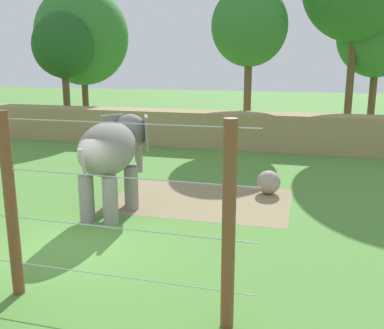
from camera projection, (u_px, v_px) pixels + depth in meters
ground_plane at (77, 244)px, 11.20m from camera, size 120.00×120.00×0.00m
dirt_patch at (202, 200)px, 14.78m from camera, size 5.90×4.06×0.01m
embankment_wall at (207, 129)px, 23.98m from camera, size 36.00×1.80×1.89m
elephant at (113, 151)px, 13.20m from camera, size 1.64×3.88×2.88m
enrichment_ball at (269, 182)px, 15.39m from camera, size 0.83×0.83×0.83m
cable_fence at (7, 205)px, 8.47m from camera, size 9.71×0.23×3.66m
tree_far_left at (378, 35)px, 26.62m from camera, size 4.83×4.83×8.64m
tree_left_of_centre at (82, 36)px, 30.41m from camera, size 6.37×6.37×9.58m
tree_behind_wall at (249, 27)px, 25.14m from camera, size 4.35×4.35×8.78m
tree_right_of_centre at (63, 46)px, 27.73m from camera, size 3.83×3.83×7.50m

